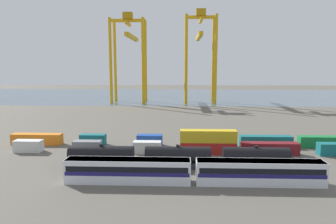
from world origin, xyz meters
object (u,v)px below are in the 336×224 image
Objects in this scene: shipping_container_3 at (208,148)px; shipping_container_8 at (93,140)px; passenger_train at (193,170)px; shipping_container_5 at (270,148)px; shipping_container_11 at (266,141)px; shipping_container_10 at (207,141)px; gantry_crane_central at (200,47)px; shipping_container_12 at (325,142)px; freight_tank_row at (178,157)px; shipping_container_6 at (333,149)px; gantry_crane_west at (129,48)px.

shipping_container_3 and shipping_container_8 have the same top height.
passenger_train is 24.36m from shipping_container_5.
shipping_container_3 is 15.59m from shipping_container_11.
shipping_container_11 is (0.90, 6.60, 0.00)m from shipping_container_5.
gantry_crane_central is (3.54, 92.12, 27.53)m from shipping_container_10.
shipping_container_10 is at bearing 0.00° from shipping_container_8.
shipping_container_10 is 27.46m from shipping_container_12.
shipping_container_11 is at bearing 25.06° from shipping_container_3.
freight_tank_row is at bearing -38.11° from shipping_container_8.
shipping_container_6 and shipping_container_11 have the same top height.
shipping_container_3 is at bearing -154.94° from shipping_container_11.
shipping_container_11 is 1.00× the size of shipping_container_12.
shipping_container_3 is 1.00× the size of shipping_container_11.
shipping_container_8 is at bearing 172.96° from shipping_container_6.
passenger_train is 6.87× the size of shipping_container_8.
gantry_crane_west is at bearing 104.09° from passenger_train.
shipping_container_6 is at bearing 29.78° from passenger_train.
passenger_train is at bearing -126.92° from shipping_container_11.
shipping_container_11 is (14.12, 6.60, 0.00)m from shipping_container_3.
shipping_container_5 is 16.06m from shipping_container_12.
freight_tank_row is 114.68m from gantry_crane_west.
shipping_container_6 is 0.50× the size of shipping_container_11.
shipping_container_12 is 113.79m from gantry_crane_west.
shipping_container_6 is at bearing -28.21° from shipping_container_11.
gantry_crane_central is at bearing 84.52° from freight_tank_row.
freight_tank_row is at bearing -95.48° from gantry_crane_central.
shipping_container_8 is 41.19m from shipping_container_11.
shipping_container_11 is 96.68m from gantry_crane_central.
shipping_container_8 is (-40.28, 6.60, 0.00)m from shipping_container_5.
gantry_crane_west reaches higher than shipping_container_6.
gantry_crane_central is at bearing 104.55° from shipping_container_12.
shipping_container_3 and shipping_container_6 have the same top height.
freight_tank_row reaches higher than shipping_container_12.
shipping_container_5 is 0.26× the size of gantry_crane_central.
passenger_train reaches higher than shipping_container_11.
shipping_container_5 is at bearing -155.71° from shipping_container_12.
shipping_container_12 is (27.85, 6.60, 0.00)m from shipping_container_3.
shipping_container_12 is at bearing -56.58° from gantry_crane_west.
freight_tank_row reaches higher than shipping_container_5.
passenger_train is 3.43× the size of shipping_container_11.
shipping_container_12 is at bearing 0.00° from shipping_container_8.
shipping_container_3 is at bearing -166.66° from shipping_container_12.
gantry_crane_west is at bearing 93.70° from shipping_container_8.
shipping_container_12 is 0.26× the size of gantry_crane_west.
shipping_container_6 is 13.97m from shipping_container_11.
gantry_crane_west is at bearing 109.92° from shipping_container_10.
shipping_container_10 is at bearing 79.91° from passenger_train.
passenger_train is at bearing -75.91° from gantry_crane_west.
freight_tank_row is 37.93m from shipping_container_12.
gantry_crane_west is at bearing 117.07° from shipping_container_11.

